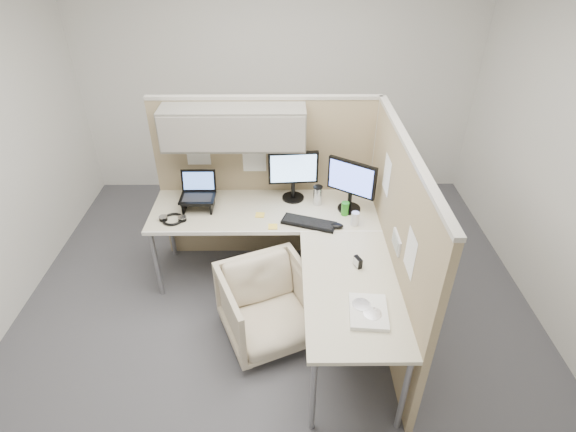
{
  "coord_description": "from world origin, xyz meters",
  "views": [
    {
      "loc": [
        0.08,
        -2.78,
        2.89
      ],
      "look_at": [
        0.1,
        0.25,
        0.85
      ],
      "focal_mm": 28.0,
      "sensor_mm": 36.0,
      "label": 1
    }
  ],
  "objects_px": {
    "office_chair": "(268,303)",
    "monitor_left": "(293,172)",
    "desk": "(291,241)",
    "keyboard": "(309,223)"
  },
  "relations": [
    {
      "from": "office_chair",
      "to": "keyboard",
      "type": "bearing_deg",
      "value": 35.08
    },
    {
      "from": "office_chair",
      "to": "monitor_left",
      "type": "bearing_deg",
      "value": 54.5
    },
    {
      "from": "monitor_left",
      "to": "keyboard",
      "type": "relative_size",
      "value": 1.03
    },
    {
      "from": "desk",
      "to": "keyboard",
      "type": "distance_m",
      "value": 0.24
    },
    {
      "from": "monitor_left",
      "to": "desk",
      "type": "bearing_deg",
      "value": -96.67
    },
    {
      "from": "desk",
      "to": "office_chair",
      "type": "bearing_deg",
      "value": -117.33
    },
    {
      "from": "desk",
      "to": "office_chair",
      "type": "relative_size",
      "value": 2.87
    },
    {
      "from": "office_chair",
      "to": "monitor_left",
      "type": "height_order",
      "value": "monitor_left"
    },
    {
      "from": "monitor_left",
      "to": "keyboard",
      "type": "distance_m",
      "value": 0.5
    },
    {
      "from": "office_chair",
      "to": "keyboard",
      "type": "xyz_separation_m",
      "value": [
        0.34,
        0.54,
        0.39
      ]
    }
  ]
}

